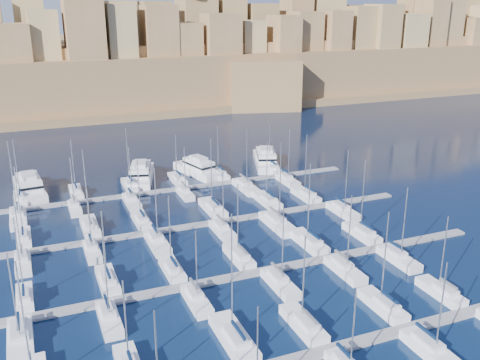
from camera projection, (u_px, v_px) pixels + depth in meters
name	position (u px, v px, depth m)	size (l,w,h in m)	color
ground	(233.00, 243.00, 96.90)	(600.00, 600.00, 0.00)	black
pontoon_near	(332.00, 349.00, 67.01)	(84.00, 2.00, 0.40)	slate
pontoon_mid_near	(260.00, 272.00, 86.31)	(84.00, 2.00, 0.40)	slate
pontoon_mid_far	(214.00, 222.00, 105.61)	(84.00, 2.00, 0.40)	slate
pontoon_far	(182.00, 188.00, 124.91)	(84.00, 2.00, 0.40)	slate
sailboat_2	(234.00, 338.00, 68.36)	(3.19, 10.63, 17.95)	white
sailboat_3	(304.00, 324.00, 71.31)	(2.78, 9.25, 13.67)	white
sailboat_4	(383.00, 305.00, 75.76)	(2.70, 8.99, 15.09)	white
sailboat_5	(441.00, 292.00, 79.28)	(2.55, 8.52, 12.89)	white
sailboat_10	(432.00, 351.00, 65.88)	(2.80, 9.32, 13.44)	white
sailboat_12	(25.00, 298.00, 77.60)	(2.34, 7.80, 13.57)	white
sailboat_13	(108.00, 281.00, 82.48)	(2.73, 9.08, 12.37)	white
sailboat_14	(172.00, 269.00, 85.96)	(2.58, 8.59, 13.45)	white
sailboat_15	(239.00, 256.00, 90.33)	(2.68, 8.94, 13.83)	white
sailboat_16	(309.00, 242.00, 95.77)	(3.02, 10.05, 15.52)	white
sailboat_17	(362.00, 233.00, 99.41)	(2.78, 9.27, 15.10)	white
sailboat_18	(20.00, 341.00, 67.81)	(3.10, 10.33, 13.64)	white
sailboat_19	(109.00, 319.00, 72.62)	(2.58, 8.62, 12.78)	white
sailboat_20	(196.00, 300.00, 77.20)	(2.53, 8.43, 12.07)	white
sailboat_21	(280.00, 283.00, 81.74)	(2.71, 9.03, 13.47)	white
sailboat_22	(345.00, 269.00, 85.96)	(2.69, 8.98, 13.90)	white
sailboat_23	(398.00, 258.00, 89.74)	(2.71, 9.03, 13.75)	white
sailboat_24	(24.00, 238.00, 97.30)	(2.52, 8.40, 14.49)	white
sailboat_25	(90.00, 227.00, 102.19)	(2.96, 9.86, 16.06)	white
sailboat_26	(141.00, 220.00, 105.26)	(2.62, 8.73, 13.35)	white
sailboat_27	(213.00, 208.00, 111.45)	(3.11, 10.36, 15.89)	white
sailboat_28	(267.00, 201.00, 115.64)	(2.91, 9.69, 14.14)	white
sailboat_29	(306.00, 195.00, 118.90)	(2.82, 9.39, 14.79)	white
sailboat_30	(23.00, 263.00, 88.21)	(2.53, 8.44, 13.06)	white
sailboat_31	(92.00, 251.00, 92.40)	(2.43, 8.09, 12.47)	white
sailboat_32	(157.00, 242.00, 95.72)	(2.94, 9.80, 15.15)	white
sailboat_33	(222.00, 230.00, 100.80)	(2.60, 8.67, 12.76)	white
sailboat_34	(278.00, 223.00, 103.74)	(3.31, 11.03, 17.62)	white
sailboat_35	(343.00, 211.00, 110.05)	(2.79, 9.30, 14.26)	white
sailboat_36	(21.00, 199.00, 116.85)	(2.73, 9.11, 14.30)	white
sailboat_37	(76.00, 192.00, 120.90)	(2.61, 8.71, 13.08)	white
sailboat_38	(130.00, 185.00, 125.42)	(2.68, 8.94, 14.53)	white
sailboat_39	(178.00, 179.00, 129.61)	(2.69, 8.96, 12.09)	white
sailboat_40	(219.00, 174.00, 133.50)	(2.70, 9.00, 13.03)	white
sailboat_41	(270.00, 168.00, 138.23)	(2.48, 8.27, 12.72)	white
sailboat_42	(18.00, 218.00, 106.46)	(3.15, 10.49, 17.01)	white
sailboat_43	(75.00, 208.00, 111.64)	(2.33, 7.75, 12.11)	white
sailboat_44	(132.00, 201.00, 115.42)	(2.66, 8.85, 13.14)	white
sailboat_45	(185.00, 193.00, 120.25)	(2.35, 7.83, 11.87)	white
sailboat_46	(246.00, 187.00, 124.40)	(3.06, 10.20, 14.94)	white
sailboat_47	(287.00, 180.00, 129.02)	(2.65, 8.84, 13.80)	white
motor_yacht_a	(29.00, 186.00, 121.56)	(7.18, 18.77, 5.25)	white
motor_yacht_b	(141.00, 174.00, 130.45)	(10.05, 18.31, 5.25)	white
motor_yacht_c	(198.00, 168.00, 134.84)	(8.72, 16.39, 5.25)	white
motor_yacht_d	(266.00, 159.00, 142.83)	(11.13, 18.80, 5.25)	white
fortified_city	(99.00, 68.00, 228.38)	(460.00, 108.95, 59.52)	brown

